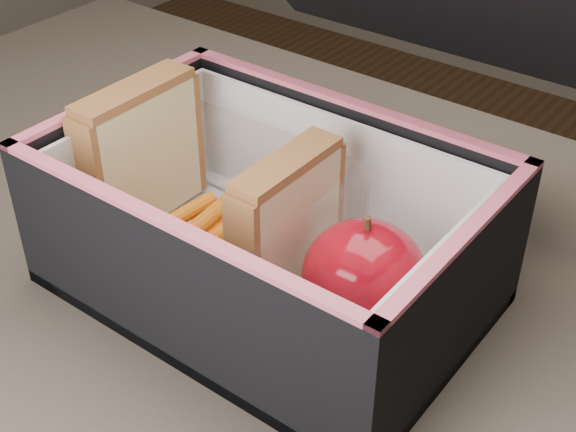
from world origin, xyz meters
name	(u,v)px	position (x,y,z in m)	size (l,w,h in m)	color
lunch_bag	(273,215)	(-0.05, 0.06, 0.81)	(0.30, 0.33, 0.25)	black
plastic_tub	(211,207)	(-0.10, 0.05, 0.80)	(0.19, 0.13, 0.08)	white
sandwich_left	(141,153)	(-0.17, 0.05, 0.82)	(0.03, 0.10, 0.11)	beige
sandwich_right	(287,224)	(-0.03, 0.05, 0.82)	(0.03, 0.09, 0.10)	beige
carrot_sticks	(201,229)	(-0.11, 0.04, 0.78)	(0.05, 0.16, 0.03)	#DF5D0E
paper_napkin	(363,316)	(0.03, 0.05, 0.77)	(0.07, 0.08, 0.01)	white
red_apple	(364,277)	(0.03, 0.05, 0.81)	(0.09, 0.09, 0.08)	maroon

